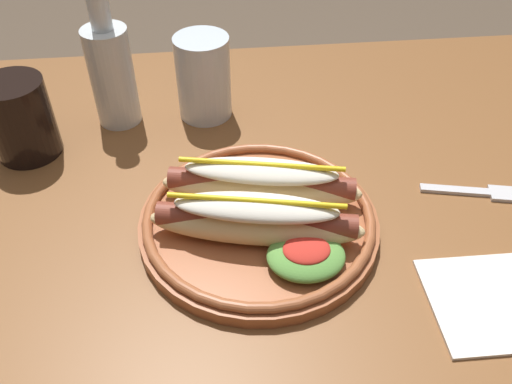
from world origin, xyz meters
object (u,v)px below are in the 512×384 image
object	(u,v)px
hot_dog_plate	(261,214)
water_cup	(203,77)
soda_cup	(20,119)
glass_bottle	(111,68)
napkin	(493,302)
fork	(478,192)

from	to	relation	value
hot_dog_plate	water_cup	xyz separation A→B (m)	(-0.05, 0.25, 0.03)
hot_dog_plate	soda_cup	xyz separation A→B (m)	(-0.30, 0.18, 0.03)
hot_dog_plate	soda_cup	world-z (taller)	soda_cup
hot_dog_plate	water_cup	world-z (taller)	water_cup
glass_bottle	hot_dog_plate	bearing A→B (deg)	-53.91
glass_bottle	water_cup	bearing A→B (deg)	1.32
hot_dog_plate	glass_bottle	size ratio (longest dim) A/B	1.21
soda_cup	napkin	size ratio (longest dim) A/B	0.82
soda_cup	water_cup	size ratio (longest dim) A/B	0.89
hot_dog_plate	glass_bottle	world-z (taller)	glass_bottle
water_cup	glass_bottle	distance (m)	0.13
fork	glass_bottle	xyz separation A→B (m)	(-0.46, 0.21, 0.08)
napkin	fork	bearing A→B (deg)	71.78
soda_cup	glass_bottle	world-z (taller)	glass_bottle
hot_dog_plate	soda_cup	distance (m)	0.35
soda_cup	napkin	world-z (taller)	soda_cup
water_cup	napkin	size ratio (longest dim) A/B	0.93
fork	napkin	world-z (taller)	same
soda_cup	water_cup	world-z (taller)	water_cup
fork	glass_bottle	size ratio (longest dim) A/B	0.53
water_cup	hot_dog_plate	bearing A→B (deg)	-77.74
hot_dog_plate	water_cup	size ratio (longest dim) A/B	2.28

